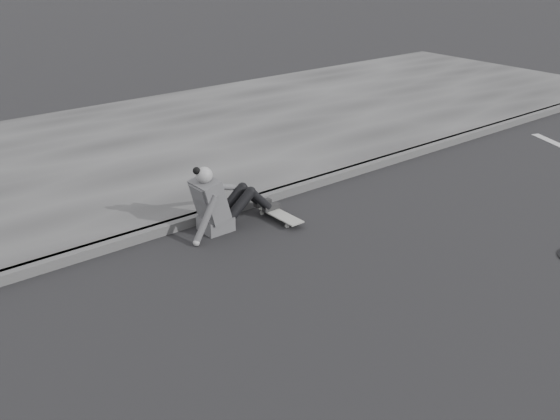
% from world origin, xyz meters
% --- Properties ---
extents(ground, '(80.00, 80.00, 0.00)m').
position_xyz_m(ground, '(0.00, 0.00, 0.00)').
color(ground, black).
rests_on(ground, ground).
extents(curb, '(24.00, 0.16, 0.12)m').
position_xyz_m(curb, '(0.00, 2.58, 0.06)').
color(curb, '#444444').
rests_on(curb, ground).
extents(sidewalk, '(24.00, 6.00, 0.12)m').
position_xyz_m(sidewalk, '(0.00, 5.60, 0.06)').
color(sidewalk, '#3A3A3A').
rests_on(sidewalk, ground).
extents(skateboard, '(0.20, 0.78, 0.09)m').
position_xyz_m(skateboard, '(1.15, 2.00, 0.07)').
color(skateboard, gray).
rests_on(skateboard, ground).
extents(seated_woman, '(1.38, 0.46, 0.88)m').
position_xyz_m(seated_woman, '(0.41, 2.25, 0.36)').
color(seated_woman, '#48494B').
rests_on(seated_woman, ground).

